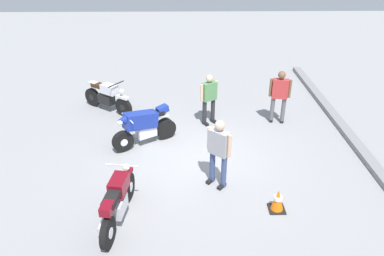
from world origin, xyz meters
TOP-DOWN VIEW (x-y plane):
  - ground_plane at (0.00, 0.00)m, footprint 40.00×40.00m
  - curb_edge at (0.00, 4.60)m, footprint 14.00×0.30m
  - motorcycle_maroon_cruiser at (2.30, -1.66)m, footprint 2.09×0.74m
  - motorcycle_silver_cruiser at (-3.09, -2.88)m, footprint 1.29×1.79m
  - motorcycle_blue_sportbike at (-0.84, -1.42)m, footprint 1.21×1.75m
  - person_in_green_shirt at (-2.13, 0.48)m, footprint 0.48×0.59m
  - person_in_red_shirt at (-2.14, 2.65)m, footprint 0.38×0.66m
  - person_in_gray_shirt at (1.07, 0.52)m, footprint 0.54×0.57m
  - traffic_cone at (2.03, 1.75)m, footprint 0.36×0.36m

SIDE VIEW (x-z plane):
  - ground_plane at x=0.00m, z-range 0.00..0.00m
  - curb_edge at x=0.00m, z-range 0.00..0.15m
  - traffic_cone at x=2.03m, z-range 0.00..0.53m
  - motorcycle_maroon_cruiser at x=2.30m, z-range -0.02..1.06m
  - motorcycle_silver_cruiser at x=-3.09m, z-range -0.02..1.06m
  - motorcycle_blue_sportbike at x=-0.84m, z-range 0.02..1.17m
  - person_in_green_shirt at x=-2.13m, z-range 0.10..1.72m
  - person_in_red_shirt at x=-2.14m, z-range 0.13..1.84m
  - person_in_gray_shirt at x=1.07m, z-range 0.13..1.85m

